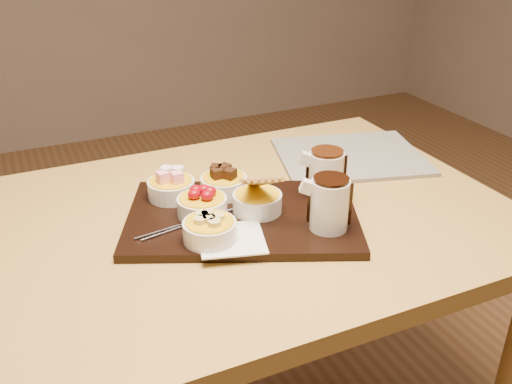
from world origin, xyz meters
name	(u,v)px	position (x,y,z in m)	size (l,w,h in m)	color
dining_table	(224,258)	(0.00, 0.00, 0.65)	(1.20, 0.80, 0.75)	#BA9145
serving_board	(243,217)	(0.03, -0.03, 0.76)	(0.46, 0.30, 0.02)	black
napkin	(232,239)	(-0.03, -0.12, 0.77)	(0.12, 0.12, 0.00)	white
bowl_marshmallows	(171,189)	(-0.08, 0.10, 0.79)	(0.10, 0.10, 0.04)	silver
bowl_cake	(224,185)	(0.03, 0.07, 0.79)	(0.10, 0.10, 0.04)	silver
bowl_strawberries	(202,207)	(-0.04, 0.00, 0.79)	(0.10, 0.10, 0.04)	silver
bowl_biscotti	(257,203)	(0.06, -0.03, 0.79)	(0.10, 0.10, 0.04)	silver
bowl_bananas	(210,231)	(-0.06, -0.10, 0.79)	(0.10, 0.10, 0.04)	silver
pitcher_dark_chocolate	(330,205)	(0.16, -0.15, 0.82)	(0.07, 0.07, 0.10)	silver
pitcher_milk_chocolate	(326,175)	(0.22, -0.04, 0.82)	(0.07, 0.07, 0.10)	silver
fondue_skewers	(197,220)	(-0.06, -0.02, 0.77)	(0.26, 0.03, 0.01)	silver
newspaper	(350,156)	(0.40, 0.15, 0.76)	(0.35, 0.28, 0.01)	beige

